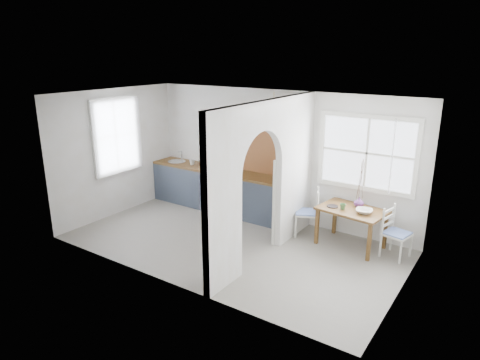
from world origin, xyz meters
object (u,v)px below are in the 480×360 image
Objects in this scene: dining_table at (351,228)px; kettle at (289,178)px; chair_right at (397,233)px; chair_left at (307,212)px; vase at (359,202)px.

kettle is at bearing -176.96° from dining_table.
chair_right is (0.78, 0.02, 0.08)m from dining_table.
chair_left is (-0.85, 0.01, 0.10)m from dining_table.
chair_right is 3.95× the size of kettle.
kettle is (-2.08, 0.09, 0.58)m from chair_right.
kettle reaches higher than chair_left.
kettle reaches higher than vase.
chair_left is 0.72m from kettle.
dining_table is at bearing 65.05° from chair_left.
chair_left is 4.15× the size of kettle.
vase is (0.05, 0.17, 0.43)m from dining_table.
dining_table is 0.86m from chair_left.
chair_left is at bearing 1.00° from kettle.
kettle is 1.22× the size of vase.
vase reaches higher than chair_right.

